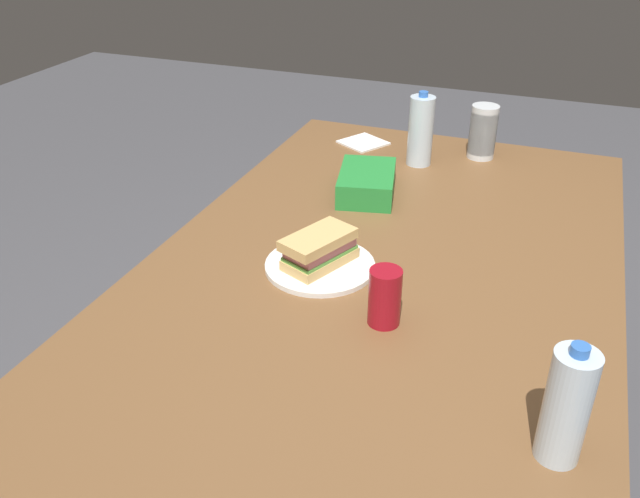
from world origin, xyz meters
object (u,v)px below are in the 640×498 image
(paper_plate, at_px, (320,266))
(water_bottle_tall, at_px, (421,131))
(dining_table, at_px, (382,289))
(chip_bag, at_px, (367,183))
(soda_can_red, at_px, (385,297))
(water_bottle_spare, at_px, (567,406))
(sandwich, at_px, (319,249))
(plastic_cup_stack, at_px, (483,132))

(paper_plate, xyz_separation_m, water_bottle_tall, (-0.69, 0.06, 0.10))
(dining_table, xyz_separation_m, chip_bag, (-0.34, -0.15, 0.11))
(soda_can_red, height_order, water_bottle_spare, water_bottle_spare)
(paper_plate, bearing_deg, water_bottle_spare, 54.12)
(chip_bag, height_order, water_bottle_spare, water_bottle_spare)
(paper_plate, relative_size, sandwich, 1.23)
(paper_plate, bearing_deg, soda_can_red, 52.17)
(soda_can_red, relative_size, chip_bag, 0.53)
(paper_plate, height_order, soda_can_red, soda_can_red)
(paper_plate, distance_m, water_bottle_tall, 0.70)
(dining_table, height_order, water_bottle_spare, water_bottle_spare)
(chip_bag, bearing_deg, plastic_cup_stack, -45.45)
(dining_table, xyz_separation_m, sandwich, (0.08, -0.13, 0.13))
(water_bottle_tall, bearing_deg, chip_bag, -16.99)
(chip_bag, relative_size, water_bottle_tall, 1.01)
(paper_plate, relative_size, soda_can_red, 2.07)
(soda_can_red, height_order, plastic_cup_stack, plastic_cup_stack)
(paper_plate, distance_m, plastic_cup_stack, 0.85)
(paper_plate, bearing_deg, chip_bag, -177.17)
(water_bottle_spare, bearing_deg, dining_table, -138.62)
(soda_can_red, xyz_separation_m, water_bottle_tall, (-0.84, -0.13, 0.05))
(dining_table, bearing_deg, sandwich, -56.22)
(water_bottle_tall, bearing_deg, soda_can_red, 8.97)
(chip_bag, xyz_separation_m, plastic_cup_stack, (-0.39, 0.25, 0.05))
(paper_plate, height_order, sandwich, sandwich)
(paper_plate, xyz_separation_m, soda_can_red, (0.15, 0.20, 0.05))
(water_bottle_tall, bearing_deg, plastic_cup_stack, 125.95)
(sandwich, bearing_deg, dining_table, 123.78)
(paper_plate, distance_m, chip_bag, 0.42)
(sandwich, distance_m, water_bottle_tall, 0.70)
(chip_bag, bearing_deg, soda_can_red, -172.09)
(paper_plate, height_order, plastic_cup_stack, plastic_cup_stack)
(chip_bag, relative_size, plastic_cup_stack, 1.38)
(chip_bag, xyz_separation_m, water_bottle_spare, (0.82, 0.57, 0.07))
(sandwich, height_order, soda_can_red, soda_can_red)
(soda_can_red, xyz_separation_m, plastic_cup_stack, (-0.97, 0.04, 0.02))
(water_bottle_tall, bearing_deg, water_bottle_spare, 24.01)
(dining_table, bearing_deg, water_bottle_tall, -173.93)
(soda_can_red, relative_size, water_bottle_spare, 0.57)
(plastic_cup_stack, xyz_separation_m, water_bottle_spare, (1.21, 0.31, 0.02))
(dining_table, height_order, plastic_cup_stack, plastic_cup_stack)
(sandwich, relative_size, water_bottle_spare, 0.96)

